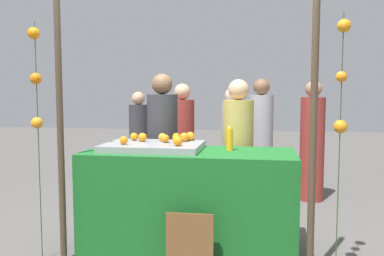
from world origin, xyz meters
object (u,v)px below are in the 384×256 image
(orange_0, at_px, (124,140))
(orange_1, at_px, (134,137))
(chalkboard_sign, at_px, (190,245))
(vendor_right, at_px, (238,161))
(stall_counter, at_px, (189,200))
(juice_bottle, at_px, (230,139))
(vendor_left, at_px, (163,155))

(orange_0, height_order, orange_1, same)
(chalkboard_sign, relative_size, vendor_right, 0.32)
(stall_counter, distance_m, orange_0, 0.83)
(stall_counter, xyz_separation_m, juice_bottle, (0.37, 0.09, 0.57))
(stall_counter, xyz_separation_m, vendor_left, (-0.42, 0.67, 0.31))
(orange_0, xyz_separation_m, chalkboard_sign, (0.69, -0.44, -0.78))
(orange_1, bearing_deg, vendor_right, 21.42)
(juice_bottle, height_order, vendor_right, vendor_right)
(juice_bottle, height_order, chalkboard_sign, juice_bottle)
(orange_0, distance_m, vendor_right, 1.28)
(vendor_right, bearing_deg, juice_bottle, -95.45)
(stall_counter, bearing_deg, juice_bottle, 14.38)
(juice_bottle, relative_size, chalkboard_sign, 0.43)
(orange_1, height_order, vendor_right, vendor_right)
(vendor_left, xyz_separation_m, vendor_right, (0.83, -0.05, -0.03))
(orange_0, bearing_deg, chalkboard_sign, -32.19)
(stall_counter, bearing_deg, orange_0, -170.94)
(orange_1, bearing_deg, chalkboard_sign, -47.44)
(orange_1, xyz_separation_m, juice_bottle, (0.97, -0.13, 0.01))
(stall_counter, bearing_deg, orange_1, 159.50)
(juice_bottle, distance_m, vendor_left, 1.01)
(chalkboard_sign, bearing_deg, vendor_right, 74.40)
(orange_0, relative_size, vendor_right, 0.05)
(orange_0, height_order, vendor_right, vendor_right)
(orange_1, xyz_separation_m, chalkboard_sign, (0.70, -0.76, -0.78))
(chalkboard_sign, distance_m, vendor_left, 1.41)
(vendor_right, bearing_deg, orange_1, -158.58)
(orange_1, relative_size, chalkboard_sign, 0.15)
(orange_1, bearing_deg, juice_bottle, -7.73)
(stall_counter, bearing_deg, vendor_left, 121.82)
(juice_bottle, bearing_deg, vendor_left, 143.58)
(orange_0, bearing_deg, vendor_left, 76.52)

